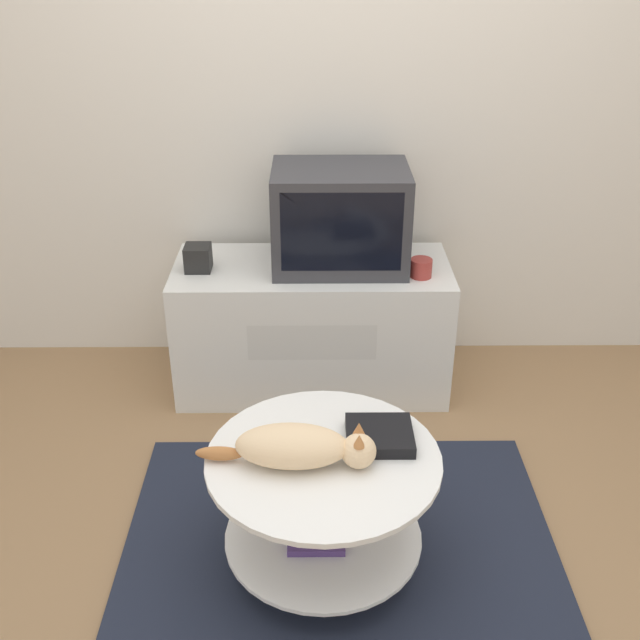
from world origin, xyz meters
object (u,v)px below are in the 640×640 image
(tv, at_px, (340,218))
(speaker, at_px, (198,258))
(dvd_box, at_px, (380,435))
(cat, at_px, (300,447))

(tv, bearing_deg, speaker, -174.89)
(speaker, height_order, dvd_box, speaker)
(speaker, xyz_separation_m, cat, (0.44, -1.11, -0.12))
(cat, bearing_deg, tv, 85.18)
(dvd_box, bearing_deg, tv, 95.02)
(tv, distance_m, dvd_box, 1.10)
(tv, xyz_separation_m, dvd_box, (0.09, -1.05, -0.31))
(tv, bearing_deg, dvd_box, -84.98)
(speaker, xyz_separation_m, dvd_box, (0.68, -1.00, -0.16))
(dvd_box, relative_size, cat, 0.38)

